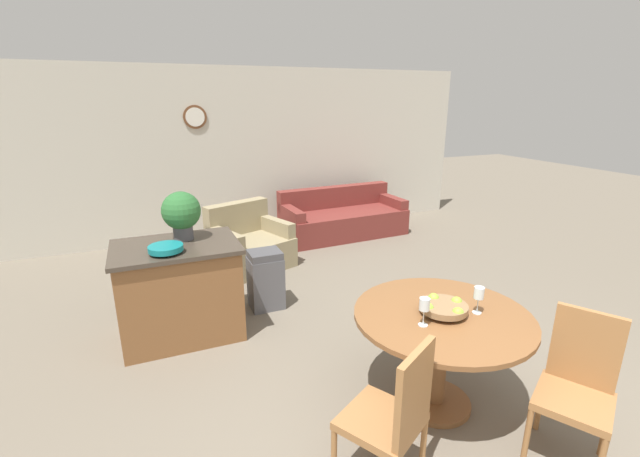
# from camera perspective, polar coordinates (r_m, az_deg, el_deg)

# --- Properties ---
(wall_back) EXTENTS (8.00, 0.09, 2.70)m
(wall_back) POSITION_cam_1_polar(r_m,az_deg,el_deg) (7.22, -9.86, 9.87)
(wall_back) COLOR beige
(wall_back) RESTS_ON ground_plane
(dining_table) EXTENTS (1.26, 1.26, 0.76)m
(dining_table) POSITION_cam_1_polar(r_m,az_deg,el_deg) (3.29, 15.81, -13.53)
(dining_table) COLOR brown
(dining_table) RESTS_ON ground_plane
(dining_chair_near_left) EXTENTS (0.57, 0.57, 0.98)m
(dining_chair_near_left) POSITION_cam_1_polar(r_m,az_deg,el_deg) (2.64, 9.82, -23.16)
(dining_chair_near_left) COLOR #9E6B3D
(dining_chair_near_left) RESTS_ON ground_plane
(dining_chair_near_right) EXTENTS (0.57, 0.57, 0.98)m
(dining_chair_near_right) POSITION_cam_1_polar(r_m,az_deg,el_deg) (3.24, 31.14, -17.14)
(dining_chair_near_right) COLOR #9E6B3D
(dining_chair_near_right) RESTS_ON ground_plane
(fruit_bowl) EXTENTS (0.34, 0.34, 0.10)m
(fruit_bowl) POSITION_cam_1_polar(r_m,az_deg,el_deg) (3.18, 16.15, -10.01)
(fruit_bowl) COLOR olive
(fruit_bowl) RESTS_ON dining_table
(wine_glass_left) EXTENTS (0.07, 0.07, 0.20)m
(wine_glass_left) POSITION_cam_1_polar(r_m,az_deg,el_deg) (2.95, 13.70, -9.96)
(wine_glass_left) COLOR silver
(wine_glass_left) RESTS_ON dining_table
(wine_glass_right) EXTENTS (0.07, 0.07, 0.20)m
(wine_glass_right) POSITION_cam_1_polar(r_m,az_deg,el_deg) (3.22, 20.43, -8.19)
(wine_glass_right) COLOR silver
(wine_glass_right) RESTS_ON dining_table
(kitchen_island) EXTENTS (1.13, 0.80, 0.93)m
(kitchen_island) POSITION_cam_1_polar(r_m,az_deg,el_deg) (4.33, -18.17, -7.83)
(kitchen_island) COLOR brown
(kitchen_island) RESTS_ON ground_plane
(teal_bowl) EXTENTS (0.30, 0.30, 0.07)m
(teal_bowl) POSITION_cam_1_polar(r_m,az_deg,el_deg) (3.95, -19.87, -2.50)
(teal_bowl) COLOR #147A7F
(teal_bowl) RESTS_ON kitchen_island
(potted_plant) EXTENTS (0.36, 0.36, 0.46)m
(potted_plant) POSITION_cam_1_polar(r_m,az_deg,el_deg) (4.23, -18.00, 2.02)
(potted_plant) COLOR #4C4C51
(potted_plant) RESTS_ON kitchen_island
(trash_bin) EXTENTS (0.35, 0.31, 0.65)m
(trash_bin) POSITION_cam_1_polar(r_m,az_deg,el_deg) (4.73, -7.26, -6.77)
(trash_bin) COLOR #56565B
(trash_bin) RESTS_ON ground_plane
(couch) EXTENTS (2.08, 0.97, 0.77)m
(couch) POSITION_cam_1_polar(r_m,az_deg,el_deg) (7.19, 3.00, 1.30)
(couch) COLOR maroon
(couch) RESTS_ON ground_plane
(armchair) EXTENTS (1.17, 1.11, 0.85)m
(armchair) POSITION_cam_1_polar(r_m,az_deg,el_deg) (5.93, -9.40, -2.26)
(armchair) COLOR #998966
(armchair) RESTS_ON ground_plane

